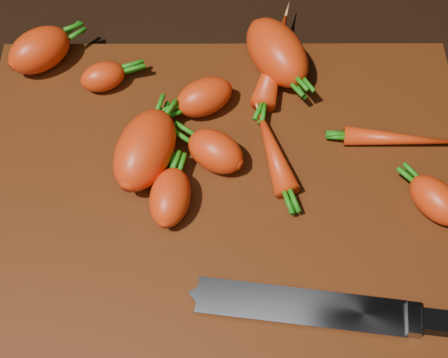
{
  "coord_description": "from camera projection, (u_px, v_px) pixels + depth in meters",
  "views": [
    {
      "loc": [
        -0.0,
        -0.29,
        0.54
      ],
      "look_at": [
        0.0,
        0.01,
        0.03
      ],
      "focal_mm": 50.0,
      "sensor_mm": 36.0,
      "label": 1
    }
  ],
  "objects": [
    {
      "name": "carrot_6",
      "position": [
        436.0,
        200.0,
        0.59
      ],
      "size": [
        0.06,
        0.07,
        0.04
      ],
      "primitive_type": "ellipsoid",
      "rotation": [
        0.0,
        0.0,
        2.22
      ],
      "color": "red",
      "rests_on": "cutting_board"
    },
    {
      "name": "carrot_10",
      "position": [
        170.0,
        197.0,
        0.59
      ],
      "size": [
        0.05,
        0.07,
        0.04
      ],
      "primitive_type": "ellipsoid",
      "rotation": [
        0.0,
        0.0,
        1.43
      ],
      "color": "red",
      "rests_on": "cutting_board"
    },
    {
      "name": "carrot_2",
      "position": [
        277.0,
        52.0,
        0.67
      ],
      "size": [
        0.09,
        0.11,
        0.05
      ],
      "primitive_type": "ellipsoid",
      "rotation": [
        0.0,
        0.0,
        -1.09
      ],
      "color": "red",
      "rests_on": "cutting_board"
    },
    {
      "name": "carrot_1",
      "position": [
        216.0,
        151.0,
        0.61
      ],
      "size": [
        0.07,
        0.07,
        0.04
      ],
      "primitive_type": "ellipsoid",
      "rotation": [
        0.0,
        0.0,
        2.56
      ],
      "color": "red",
      "rests_on": "cutting_board"
    },
    {
      "name": "carrot_4",
      "position": [
        204.0,
        97.0,
        0.65
      ],
      "size": [
        0.07,
        0.06,
        0.04
      ],
      "primitive_type": "ellipsoid",
      "rotation": [
        0.0,
        0.0,
        3.63
      ],
      "color": "red",
      "rests_on": "cutting_board"
    },
    {
      "name": "ground",
      "position": [
        224.0,
        205.0,
        0.62
      ],
      "size": [
        2.0,
        2.0,
        0.01
      ],
      "primitive_type": "cube",
      "color": "black"
    },
    {
      "name": "carrot_8",
      "position": [
        399.0,
        139.0,
        0.63
      ],
      "size": [
        0.11,
        0.03,
        0.02
      ],
      "primitive_type": "ellipsoid",
      "rotation": [
        0.0,
        0.0,
        -0.08
      ],
      "color": "red",
      "rests_on": "cutting_board"
    },
    {
      "name": "carrot_3",
      "position": [
        145.0,
        150.0,
        0.6
      ],
      "size": [
        0.08,
        0.1,
        0.05
      ],
      "primitive_type": "ellipsoid",
      "rotation": [
        0.0,
        0.0,
        1.24
      ],
      "color": "red",
      "rests_on": "cutting_board"
    },
    {
      "name": "cutting_board",
      "position": [
        224.0,
        200.0,
        0.61
      ],
      "size": [
        0.5,
        0.4,
        0.01
      ],
      "primitive_type": "cube",
      "color": "#4E220B",
      "rests_on": "ground"
    },
    {
      "name": "carrot_7",
      "position": [
        275.0,
        59.0,
        0.68
      ],
      "size": [
        0.06,
        0.13,
        0.03
      ],
      "primitive_type": "ellipsoid",
      "rotation": [
        0.0,
        0.0,
        1.33
      ],
      "color": "red",
      "rests_on": "cutting_board"
    },
    {
      "name": "knife",
      "position": [
        322.0,
        309.0,
        0.54
      ],
      "size": [
        0.3,
        0.06,
        0.02
      ],
      "rotation": [
        0.0,
        0.0,
        -0.13
      ],
      "color": "gray",
      "rests_on": "cutting_board"
    },
    {
      "name": "carrot_5",
      "position": [
        103.0,
        77.0,
        0.66
      ],
      "size": [
        0.06,
        0.05,
        0.03
      ],
      "primitive_type": "ellipsoid",
      "rotation": [
        0.0,
        0.0,
        0.38
      ],
      "color": "red",
      "rests_on": "cutting_board"
    },
    {
      "name": "carrot_0",
      "position": [
        40.0,
        50.0,
        0.67
      ],
      "size": [
        0.08,
        0.08,
        0.05
      ],
      "primitive_type": "ellipsoid",
      "rotation": [
        0.0,
        0.0,
        0.68
      ],
      "color": "red",
      "rests_on": "cutting_board"
    },
    {
      "name": "carrot_9",
      "position": [
        273.0,
        150.0,
        0.62
      ],
      "size": [
        0.05,
        0.1,
        0.03
      ],
      "primitive_type": "ellipsoid",
      "rotation": [
        0.0,
        0.0,
        1.82
      ],
      "color": "red",
      "rests_on": "cutting_board"
    }
  ]
}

